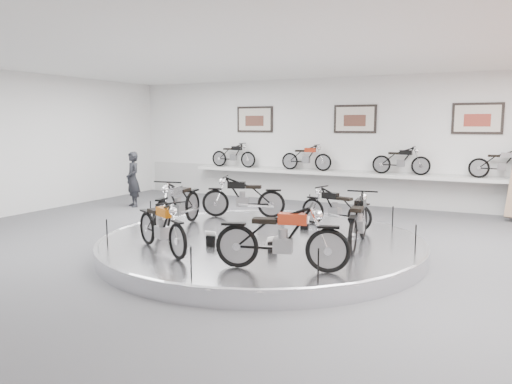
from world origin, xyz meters
The scene contains 21 objects.
floor centered at (0.00, 0.00, 0.00)m, with size 16.00×16.00×0.00m, color #4E4E50.
ceiling centered at (0.00, 0.00, 4.00)m, with size 16.00×16.00×0.00m, color white.
wall_back centered at (0.00, 7.00, 2.00)m, with size 16.00×16.00×0.00m, color white.
dado_band centered at (0.00, 6.98, 0.55)m, with size 15.68×0.04×1.10m, color #BCBCBA.
display_platform centered at (0.00, 0.30, 0.15)m, with size 6.40×6.40×0.30m, color silver.
platform_rim centered at (0.00, 0.30, 0.27)m, with size 6.40×6.40×0.10m, color #B2B2BA.
shelf centered at (0.00, 6.70, 1.00)m, with size 11.00×0.55×0.10m, color silver.
poster_left centered at (-3.50, 6.96, 2.70)m, with size 1.35×0.06×0.88m, color beige.
poster_center centered at (0.00, 6.96, 2.70)m, with size 1.35×0.06×0.88m, color beige.
poster_right centered at (3.50, 6.96, 2.70)m, with size 1.35×0.06×0.88m, color beige.
shelf_bike_a centered at (-4.20, 6.70, 1.42)m, with size 1.22×0.42×0.73m, color black, non-canonical shape.
shelf_bike_b centered at (-1.50, 6.70, 1.42)m, with size 1.22×0.42×0.73m, color maroon, non-canonical shape.
shelf_bike_c centered at (1.50, 6.70, 1.42)m, with size 1.22×0.42×0.73m, color black, non-canonical shape.
shelf_bike_d centered at (4.20, 6.70, 1.42)m, with size 1.22×0.42×0.73m, color #AEADB2, non-canonical shape.
bike_a centered at (1.92, 0.47, 0.80)m, with size 1.69×0.60×1.00m, color black, non-canonical shape.
bike_b centered at (1.02, 1.92, 0.74)m, with size 1.50×0.53×0.88m, color black, non-canonical shape.
bike_c centered at (-1.34, 2.05, 0.81)m, with size 1.72×0.61×1.01m, color black, non-canonical shape.
bike_d centered at (-2.03, 0.34, 0.84)m, with size 1.83×0.65×1.08m, color #AEADB2, non-canonical shape.
bike_e centered at (-1.08, -1.49, 0.77)m, with size 1.60×0.57×0.94m, color #AF550A, non-canonical shape.
bike_f centered at (1.27, -1.58, 0.82)m, with size 1.78×0.63×1.05m, color maroon, non-canonical shape.
visitor centered at (-5.98, 3.51, 0.85)m, with size 0.62×0.41×1.70m, color black.
Camera 1 is at (4.27, -8.45, 2.55)m, focal length 35.00 mm.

